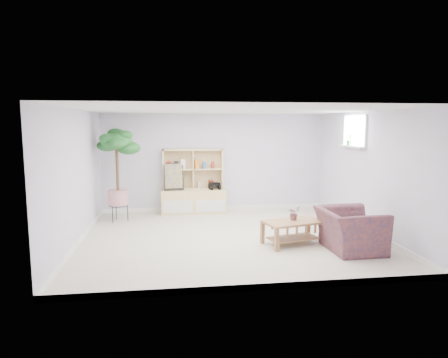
{
  "coord_description": "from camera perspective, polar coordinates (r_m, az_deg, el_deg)",
  "views": [
    {
      "loc": [
        -1.09,
        -7.3,
        2.13
      ],
      "look_at": [
        -0.07,
        0.27,
        1.09
      ],
      "focal_mm": 32.0,
      "sensor_mm": 36.0,
      "label": 1
    }
  ],
  "objects": [
    {
      "name": "walls",
      "position": [
        7.44,
        0.8,
        0.57
      ],
      "size": [
        5.51,
        5.01,
        2.4
      ],
      "color": "silver",
      "rests_on": "floor"
    },
    {
      "name": "window",
      "position": [
        8.78,
        18.23,
        6.51
      ],
      "size": [
        0.1,
        0.98,
        0.68
      ],
      "primitive_type": null,
      "color": "#BBD9F4",
      "rests_on": "walls"
    },
    {
      "name": "floor",
      "position": [
        7.69,
        0.79,
        -8.34
      ],
      "size": [
        5.5,
        5.0,
        0.01
      ],
      "primitive_type": "cube",
      "color": "#BDB1A4",
      "rests_on": "ground"
    },
    {
      "name": "ceiling",
      "position": [
        7.39,
        0.82,
        9.84
      ],
      "size": [
        5.5,
        5.0,
        0.01
      ],
      "primitive_type": "cube",
      "color": "white",
      "rests_on": "walls"
    },
    {
      "name": "floor_tree",
      "position": [
        9.05,
        -14.97,
        0.49
      ],
      "size": [
        0.83,
        0.83,
        2.06
      ],
      "primitive_type": null,
      "rotation": [
        0.0,
        0.0,
        -0.1
      ],
      "color": "#17491D",
      "rests_on": "floor"
    },
    {
      "name": "storage_unit",
      "position": [
        9.65,
        -4.41,
        -0.35
      ],
      "size": [
        1.55,
        0.52,
        1.55
      ],
      "primitive_type": null,
      "color": "#D7B489",
      "rests_on": "floor"
    },
    {
      "name": "armchair",
      "position": [
        7.17,
        17.55,
        -6.56
      ],
      "size": [
        0.96,
        1.1,
        0.8
      ],
      "primitive_type": "imported",
      "rotation": [
        0.0,
        0.0,
        1.59
      ],
      "color": "#1F274A",
      "rests_on": "floor"
    },
    {
      "name": "toy_truck",
      "position": [
        9.63,
        -1.36,
        -0.95
      ],
      "size": [
        0.39,
        0.3,
        0.19
      ],
      "primitive_type": null,
      "rotation": [
        0.0,
        0.0,
        0.18
      ],
      "color": "black",
      "rests_on": "storage_unit"
    },
    {
      "name": "sill_plant",
      "position": [
        8.88,
        17.46,
        5.37
      ],
      "size": [
        0.15,
        0.13,
        0.23
      ],
      "primitive_type": "imported",
      "rotation": [
        0.0,
        0.0,
        -0.26
      ],
      "color": "#17491D",
      "rests_on": "window_sill"
    },
    {
      "name": "coffee_table",
      "position": [
        7.32,
        9.87,
        -7.53
      ],
      "size": [
        1.16,
        0.82,
        0.43
      ],
      "primitive_type": null,
      "rotation": [
        0.0,
        0.0,
        0.26
      ],
      "color": "#90573C",
      "rests_on": "floor"
    },
    {
      "name": "table_plant",
      "position": [
        7.32,
        9.93,
        -4.82
      ],
      "size": [
        0.29,
        0.28,
        0.25
      ],
      "primitive_type": "imported",
      "rotation": [
        0.0,
        0.0,
        0.59
      ],
      "color": "#114816",
      "rests_on": "coffee_table"
    },
    {
      "name": "baseboard",
      "position": [
        7.67,
        0.79,
        -7.98
      ],
      "size": [
        5.5,
        5.0,
        0.1
      ],
      "primitive_type": null,
      "color": "white",
      "rests_on": "floor"
    },
    {
      "name": "window_sill",
      "position": [
        8.77,
        17.79,
        4.44
      ],
      "size": [
        0.14,
        1.0,
        0.04
      ],
      "primitive_type": "cube",
      "color": "white",
      "rests_on": "walls"
    },
    {
      "name": "poster",
      "position": [
        9.55,
        -7.21,
        0.32
      ],
      "size": [
        0.48,
        0.16,
        0.65
      ],
      "primitive_type": null,
      "rotation": [
        0.0,
        0.0,
        0.11
      ],
      "color": "gold",
      "rests_on": "storage_unit"
    }
  ]
}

